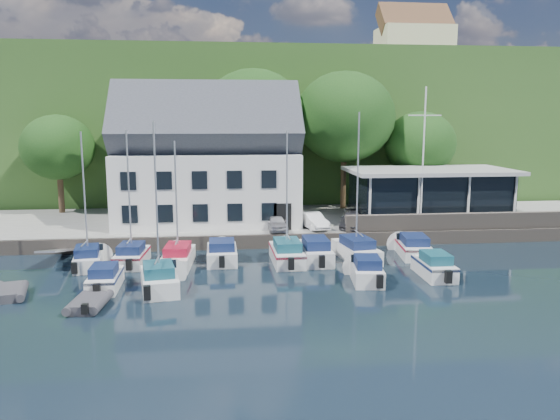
{
  "coord_description": "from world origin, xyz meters",
  "views": [
    {
      "loc": [
        -5.99,
        -26.83,
        9.2
      ],
      "look_at": [
        -2.07,
        9.0,
        3.1
      ],
      "focal_mm": 35.0,
      "sensor_mm": 36.0,
      "label": 1
    }
  ],
  "objects_px": {
    "flagpole": "(423,158)",
    "boat_r1_7": "(413,245)",
    "car_blue": "(374,217)",
    "boat_r1_6": "(357,189)",
    "boat_r2_3": "(366,269)",
    "boat_r2_4": "(434,264)",
    "boat_r1_5": "(315,249)",
    "car_silver": "(276,222)",
    "boat_r1_1": "(129,198)",
    "dinghy_1": "(89,301)",
    "boat_r1_0": "(85,201)",
    "boat_r2_0": "(105,276)",
    "car_dgrey": "(352,220)",
    "car_white": "(313,220)",
    "club_pavilion": "(429,194)",
    "boat_r2_1": "(156,205)",
    "boat_r1_2": "(176,198)",
    "boat_r1_4": "(287,191)",
    "harbor_building": "(208,167)",
    "boat_r1_3": "(222,251)"
  },
  "relations": [
    {
      "from": "flagpole",
      "to": "boat_r1_7",
      "type": "height_order",
      "value": "flagpole"
    },
    {
      "from": "car_blue",
      "to": "boat_r1_6",
      "type": "bearing_deg",
      "value": -105.96
    },
    {
      "from": "boat_r2_3",
      "to": "boat_r2_4",
      "type": "xyz_separation_m",
      "value": [
        4.21,
        0.54,
        0.0
      ]
    },
    {
      "from": "flagpole",
      "to": "boat_r1_5",
      "type": "distance_m",
      "value": 11.88
    },
    {
      "from": "car_silver",
      "to": "boat_r1_1",
      "type": "relative_size",
      "value": 0.4
    },
    {
      "from": "boat_r2_4",
      "to": "dinghy_1",
      "type": "xyz_separation_m",
      "value": [
        -18.89,
        -3.41,
        -0.41
      ]
    },
    {
      "from": "boat_r1_0",
      "to": "boat_r2_4",
      "type": "bearing_deg",
      "value": -20.8
    },
    {
      "from": "boat_r1_1",
      "to": "boat_r2_0",
      "type": "bearing_deg",
      "value": -93.97
    },
    {
      "from": "car_dgrey",
      "to": "car_white",
      "type": "bearing_deg",
      "value": -158.22
    },
    {
      "from": "car_dgrey",
      "to": "boat_r1_1",
      "type": "distance_m",
      "value": 16.67
    },
    {
      "from": "club_pavilion",
      "to": "boat_r2_0",
      "type": "height_order",
      "value": "club_pavilion"
    },
    {
      "from": "boat_r1_5",
      "to": "boat_r2_1",
      "type": "bearing_deg",
      "value": -151.08
    },
    {
      "from": "dinghy_1",
      "to": "boat_r2_4",
      "type": "bearing_deg",
      "value": 15.63
    },
    {
      "from": "car_dgrey",
      "to": "club_pavilion",
      "type": "bearing_deg",
      "value": 41.9
    },
    {
      "from": "boat_r1_2",
      "to": "dinghy_1",
      "type": "xyz_separation_m",
      "value": [
        -3.76,
        -7.43,
        -3.96
      ]
    },
    {
      "from": "boat_r1_6",
      "to": "boat_r2_0",
      "type": "relative_size",
      "value": 1.9
    },
    {
      "from": "car_dgrey",
      "to": "car_blue",
      "type": "relative_size",
      "value": 1.08
    },
    {
      "from": "boat_r1_1",
      "to": "boat_r1_5",
      "type": "distance_m",
      "value": 12.23
    },
    {
      "from": "car_silver",
      "to": "boat_r1_7",
      "type": "bearing_deg",
      "value": -31.86
    },
    {
      "from": "club_pavilion",
      "to": "boat_r1_7",
      "type": "xyz_separation_m",
      "value": [
        -4.16,
        -8.13,
        -2.32
      ]
    },
    {
      "from": "boat_r1_7",
      "to": "flagpole",
      "type": "bearing_deg",
      "value": 71.77
    },
    {
      "from": "car_white",
      "to": "boat_r2_4",
      "type": "height_order",
      "value": "car_white"
    },
    {
      "from": "club_pavilion",
      "to": "car_dgrey",
      "type": "distance_m",
      "value": 7.89
    },
    {
      "from": "club_pavilion",
      "to": "car_white",
      "type": "bearing_deg",
      "value": -162.99
    },
    {
      "from": "club_pavilion",
      "to": "boat_r2_1",
      "type": "relative_size",
      "value": 1.41
    },
    {
      "from": "boat_r2_1",
      "to": "boat_r1_4",
      "type": "bearing_deg",
      "value": 23.75
    },
    {
      "from": "boat_r2_3",
      "to": "boat_r1_0",
      "type": "bearing_deg",
      "value": 170.6
    },
    {
      "from": "boat_r1_7",
      "to": "boat_r1_5",
      "type": "bearing_deg",
      "value": -167.65
    },
    {
      "from": "car_white",
      "to": "car_silver",
      "type": "bearing_deg",
      "value": 172.8
    },
    {
      "from": "harbor_building",
      "to": "car_white",
      "type": "xyz_separation_m",
      "value": [
        7.83,
        -3.61,
        -3.75
      ]
    },
    {
      "from": "boat_r1_5",
      "to": "boat_r1_6",
      "type": "bearing_deg",
      "value": 2.88
    },
    {
      "from": "harbor_building",
      "to": "boat_r2_3",
      "type": "xyz_separation_m",
      "value": [
        9.17,
        -14.04,
        -4.61
      ]
    },
    {
      "from": "boat_r1_4",
      "to": "boat_r2_3",
      "type": "relative_size",
      "value": 1.88
    },
    {
      "from": "car_blue",
      "to": "boat_r2_1",
      "type": "bearing_deg",
      "value": -132.96
    },
    {
      "from": "boat_r1_3",
      "to": "boat_r1_5",
      "type": "height_order",
      "value": "boat_r1_5"
    },
    {
      "from": "car_dgrey",
      "to": "car_silver",
      "type": "bearing_deg",
      "value": -155.68
    },
    {
      "from": "car_blue",
      "to": "boat_r2_0",
      "type": "relative_size",
      "value": 0.74
    },
    {
      "from": "boat_r1_1",
      "to": "boat_r1_5",
      "type": "xyz_separation_m",
      "value": [
        11.71,
        -0.31,
        -3.5
      ]
    },
    {
      "from": "boat_r2_4",
      "to": "boat_r1_5",
      "type": "bearing_deg",
      "value": 146.94
    },
    {
      "from": "boat_r2_4",
      "to": "dinghy_1",
      "type": "distance_m",
      "value": 19.2
    },
    {
      "from": "boat_r1_3",
      "to": "boat_r2_1",
      "type": "relative_size",
      "value": 0.58
    },
    {
      "from": "boat_r1_5",
      "to": "boat_r2_0",
      "type": "bearing_deg",
      "value": -159.84
    },
    {
      "from": "boat_r1_2",
      "to": "boat_r1_0",
      "type": "bearing_deg",
      "value": -178.53
    },
    {
      "from": "club_pavilion",
      "to": "boat_r1_0",
      "type": "distance_m",
      "value": 26.79
    },
    {
      "from": "boat_r1_0",
      "to": "car_silver",
      "type": "bearing_deg",
      "value": 13.96
    },
    {
      "from": "boat_r1_1",
      "to": "boat_r2_3",
      "type": "height_order",
      "value": "boat_r1_1"
    },
    {
      "from": "boat_r1_4",
      "to": "boat_r2_1",
      "type": "height_order",
      "value": "boat_r2_1"
    },
    {
      "from": "car_dgrey",
      "to": "boat_r1_3",
      "type": "relative_size",
      "value": 0.73
    },
    {
      "from": "boat_r2_4",
      "to": "car_blue",
      "type": "bearing_deg",
      "value": 93.76
    },
    {
      "from": "car_blue",
      "to": "boat_r2_1",
      "type": "height_order",
      "value": "boat_r2_1"
    }
  ]
}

